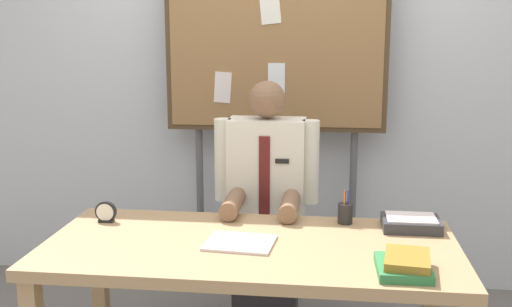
{
  "coord_description": "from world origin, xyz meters",
  "views": [
    {
      "loc": [
        0.32,
        -2.47,
        1.63
      ],
      "look_at": [
        0.0,
        0.2,
        1.07
      ],
      "focal_mm": 42.97,
      "sensor_mm": 36.0,
      "label": 1
    }
  ],
  "objects": [
    {
      "name": "back_wall",
      "position": [
        0.0,
        1.36,
        1.35
      ],
      "size": [
        6.4,
        0.08,
        2.7
      ],
      "primitive_type": "cube",
      "color": "silver",
      "rests_on": "ground_plane"
    },
    {
      "name": "desk",
      "position": [
        0.0,
        0.0,
        0.64
      ],
      "size": [
        1.77,
        0.83,
        0.72
      ],
      "color": "tan",
      "rests_on": "ground_plane"
    },
    {
      "name": "person",
      "position": [
        0.0,
        0.66,
        0.63
      ],
      "size": [
        0.55,
        0.56,
        1.36
      ],
      "color": "#2D2D33",
      "rests_on": "ground_plane"
    },
    {
      "name": "bulletin_board",
      "position": [
        -0.0,
        1.15,
        1.49
      ],
      "size": [
        1.31,
        0.09,
        2.03
      ],
      "color": "#4C3823",
      "rests_on": "ground_plane"
    },
    {
      "name": "book_stack",
      "position": [
        0.62,
        -0.25,
        0.75
      ],
      "size": [
        0.21,
        0.25,
        0.07
      ],
      "color": "#337F47",
      "rests_on": "desk"
    },
    {
      "name": "open_notebook",
      "position": [
        -0.04,
        -0.02,
        0.73
      ],
      "size": [
        0.3,
        0.26,
        0.01
      ],
      "primitive_type": "cube",
      "rotation": [
        0.0,
        0.0,
        -0.09
      ],
      "color": "silver",
      "rests_on": "desk"
    },
    {
      "name": "desk_clock",
      "position": [
        -0.72,
        0.2,
        0.77
      ],
      "size": [
        0.1,
        0.04,
        0.1
      ],
      "color": "black",
      "rests_on": "desk"
    },
    {
      "name": "pen_holder",
      "position": [
        0.41,
        0.32,
        0.77
      ],
      "size": [
        0.07,
        0.07,
        0.16
      ],
      "color": "#262626",
      "rests_on": "desk"
    },
    {
      "name": "paper_tray",
      "position": [
        0.7,
        0.27,
        0.75
      ],
      "size": [
        0.26,
        0.2,
        0.06
      ],
      "color": "#333338",
      "rests_on": "desk"
    }
  ]
}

